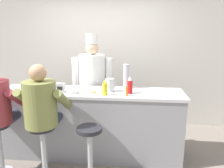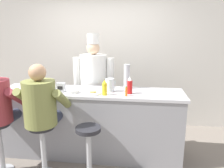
# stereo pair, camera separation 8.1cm
# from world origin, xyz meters

# --- Properties ---
(ground_plane) EXTENTS (20.00, 20.00, 0.00)m
(ground_plane) POSITION_xyz_m (0.00, 0.00, 0.00)
(ground_plane) COLOR slate
(wall_back) EXTENTS (10.00, 0.06, 2.70)m
(wall_back) POSITION_xyz_m (0.00, 1.63, 1.35)
(wall_back) COLOR beige
(wall_back) RESTS_ON ground_plane
(diner_counter) EXTENTS (2.73, 0.64, 1.01)m
(diner_counter) POSITION_xyz_m (0.00, 0.32, 0.51)
(diner_counter) COLOR gray
(diner_counter) RESTS_ON ground_plane
(ketchup_bottle_red) EXTENTS (0.07, 0.07, 0.24)m
(ketchup_bottle_red) POSITION_xyz_m (0.59, 0.25, 1.12)
(ketchup_bottle_red) COLOR red
(ketchup_bottle_red) RESTS_ON diner_counter
(mustard_bottle_yellow) EXTENTS (0.07, 0.07, 0.22)m
(mustard_bottle_yellow) POSITION_xyz_m (0.26, 0.13, 1.11)
(mustard_bottle_yellow) COLOR yellow
(mustard_bottle_yellow) RESTS_ON diner_counter
(hot_sauce_bottle_orange) EXTENTS (0.03, 0.03, 0.13)m
(hot_sauce_bottle_orange) POSITION_xyz_m (0.55, 0.12, 1.07)
(hot_sauce_bottle_orange) COLOR orange
(hot_sauce_bottle_orange) RESTS_ON diner_counter
(water_pitcher_clear) EXTENTS (0.15, 0.13, 0.19)m
(water_pitcher_clear) POSITION_xyz_m (0.30, 0.32, 1.11)
(water_pitcher_clear) COLOR silver
(water_pitcher_clear) RESTS_ON diner_counter
(breakfast_plate) EXTENTS (0.23, 0.23, 0.05)m
(breakfast_plate) POSITION_xyz_m (0.08, 0.17, 1.02)
(breakfast_plate) COLOR white
(breakfast_plate) RESTS_ON diner_counter
(cereal_bowl) EXTENTS (0.17, 0.17, 0.05)m
(cereal_bowl) POSITION_xyz_m (-0.21, 0.18, 1.03)
(cereal_bowl) COLOR white
(cereal_bowl) RESTS_ON diner_counter
(coffee_mug_white) EXTENTS (0.14, 0.09, 0.08)m
(coffee_mug_white) POSITION_xyz_m (-0.73, 0.12, 1.05)
(coffee_mug_white) COLOR white
(coffee_mug_white) RESTS_ON diner_counter
(cup_stack_steel) EXTENTS (0.10, 0.10, 0.37)m
(cup_stack_steel) POSITION_xyz_m (0.53, 0.55, 1.19)
(cup_stack_steel) COLOR #B7BABF
(cup_stack_steel) RESTS_ON diner_counter
(napkin_dispenser_chrome) EXTENTS (0.12, 0.07, 0.14)m
(napkin_dispenser_chrome) POSITION_xyz_m (-0.39, 0.20, 1.08)
(napkin_dispenser_chrome) COLOR silver
(napkin_dispenser_chrome) RESTS_ON diner_counter
(diner_seated_olive) EXTENTS (0.61, 0.60, 1.48)m
(diner_seated_olive) POSITION_xyz_m (-0.49, -0.26, 0.95)
(diner_seated_olive) COLOR #B2B5BA
(diner_seated_olive) RESTS_ON ground_plane
(empty_stool_round) EXTENTS (0.32, 0.32, 0.71)m
(empty_stool_round) POSITION_xyz_m (0.12, -0.29, 0.47)
(empty_stool_round) COLOR #B2B5BA
(empty_stool_round) RESTS_ON ground_plane
(cook_in_whites_near) EXTENTS (0.72, 0.46, 1.83)m
(cook_in_whites_near) POSITION_xyz_m (-0.07, 0.93, 1.01)
(cook_in_whites_near) COLOR #232328
(cook_in_whites_near) RESTS_ON ground_plane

